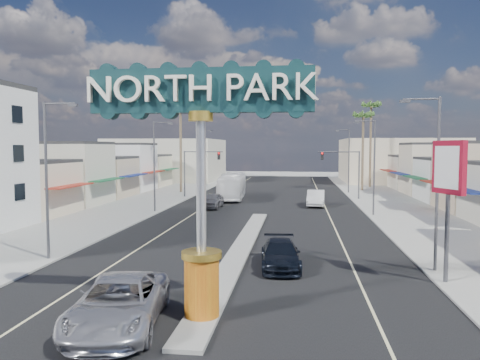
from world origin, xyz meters
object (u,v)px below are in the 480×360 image
(palm_right_far, at_px, (371,110))
(bank_pylon_sign, at_px, (449,175))
(car_parked_right, at_px, (316,198))
(car_parked_left, at_px, (212,201))
(streetlight_r_near, at_px, (434,175))
(palm_right_mid, at_px, (363,119))
(streetlight_l_mid, at_px, (156,161))
(streetlight_r_far, at_px, (348,157))
(streetlight_l_far, at_px, (201,157))
(city_bus, at_px, (232,186))
(traffic_signal_right, at_px, (344,165))
(traffic_signal_left, at_px, (198,164))
(streetlight_l_near, at_px, (49,172))
(gateway_sign, at_px, (201,162))
(streetlight_r_mid, at_px, (372,162))
(suv_right, at_px, (280,254))
(palm_left_far, at_px, (180,112))
(suv_left, at_px, (119,303))

(palm_right_far, bearing_deg, bank_pylon_sign, -94.76)
(car_parked_right, relative_size, bank_pylon_sign, 0.80)
(car_parked_left, xyz_separation_m, bank_pylon_sign, (15.99, -25.81, 4.34))
(streetlight_r_near, relative_size, palm_right_mid, 0.74)
(palm_right_mid, height_order, car_parked_right, palm_right_mid)
(streetlight_l_mid, xyz_separation_m, car_parked_left, (4.93, 3.72, -4.25))
(palm_right_far, height_order, car_parked_right, palm_right_far)
(streetlight_r_near, bearing_deg, streetlight_r_far, 90.00)
(car_parked_left, bearing_deg, streetlight_l_far, 107.45)
(streetlight_r_far, xyz_separation_m, city_bus, (-15.07, -9.07, -3.47))
(traffic_signal_right, xyz_separation_m, bank_pylon_sign, (1.31, -36.09, 0.88))
(traffic_signal_left, relative_size, streetlight_l_far, 0.67)
(streetlight_l_near, height_order, palm_right_far, palm_right_far)
(traffic_signal_left, distance_m, city_bus, 5.39)
(gateway_sign, bearing_deg, car_parked_right, 81.07)
(streetlight_l_far, relative_size, streetlight_r_mid, 1.00)
(streetlight_l_mid, xyz_separation_m, suv_right, (13.07, -20.05, -4.34))
(suv_right, height_order, car_parked_left, car_parked_left)
(streetlight_r_far, bearing_deg, streetlight_l_far, 180.00)
(gateway_sign, xyz_separation_m, car_parked_right, (5.50, 35.00, -5.05))
(streetlight_r_far, distance_m, bank_pylon_sign, 44.09)
(suv_right, relative_size, car_parked_right, 0.94)
(traffic_signal_left, bearing_deg, gateway_sign, -77.67)
(streetlight_l_far, distance_m, streetlight_r_near, 46.90)
(gateway_sign, bearing_deg, palm_left_far, 105.15)
(suv_right, bearing_deg, streetlight_l_mid, 118.55)
(palm_right_mid, bearing_deg, car_parked_left, -129.71)
(traffic_signal_right, distance_m, streetlight_r_near, 34.03)
(streetlight_r_far, height_order, palm_right_mid, palm_right_mid)
(traffic_signal_right, xyz_separation_m, car_parked_left, (-14.68, -10.27, -3.46))
(gateway_sign, bearing_deg, palm_right_far, 75.97)
(streetlight_l_mid, bearing_deg, suv_right, -56.91)
(traffic_signal_right, relative_size, city_bus, 0.52)
(traffic_signal_left, relative_size, streetlight_r_far, 0.67)
(palm_right_mid, height_order, bank_pylon_sign, palm_right_mid)
(palm_left_far, relative_size, car_parked_right, 2.46)
(streetlight_r_near, bearing_deg, bank_pylon_sign, -88.32)
(streetlight_r_near, xyz_separation_m, city_bus, (-15.07, 32.93, -3.47))
(traffic_signal_right, height_order, city_bus, traffic_signal_right)
(traffic_signal_right, xyz_separation_m, car_parked_right, (-3.68, -7.01, -3.40))
(suv_left, xyz_separation_m, city_bus, (-1.83, 42.02, 0.71))
(gateway_sign, xyz_separation_m, streetlight_r_mid, (10.43, 28.02, -0.86))
(streetlight_r_mid, bearing_deg, streetlight_l_near, -136.21)
(palm_right_far, bearing_deg, palm_right_mid, -108.43)
(suv_right, xyz_separation_m, car_parked_left, (-8.13, 23.77, 0.08))
(streetlight_r_mid, height_order, palm_right_far, palm_right_far)
(palm_right_far, height_order, city_bus, palm_right_far)
(traffic_signal_left, distance_m, streetlight_r_far, 21.20)
(streetlight_r_mid, relative_size, palm_right_far, 0.64)
(streetlight_l_far, bearing_deg, traffic_signal_left, -81.14)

